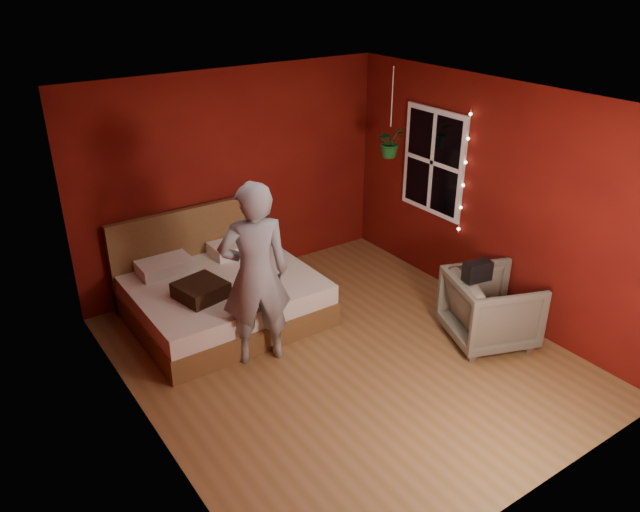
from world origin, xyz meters
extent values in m
plane|color=brown|center=(0.00, 0.00, 0.00)|extent=(4.50, 4.50, 0.00)
cube|color=#66130A|center=(0.00, 2.26, 1.30)|extent=(4.00, 0.02, 2.60)
cube|color=#66130A|center=(0.00, -2.26, 1.30)|extent=(4.00, 0.02, 2.60)
cube|color=#66130A|center=(-2.01, 0.00, 1.30)|extent=(0.02, 4.50, 2.60)
cube|color=#66130A|center=(2.01, 0.00, 1.30)|extent=(0.02, 4.50, 2.60)
cube|color=white|center=(0.00, 0.00, 2.61)|extent=(4.00, 4.50, 0.02)
cube|color=white|center=(1.97, 0.90, 1.50)|extent=(0.04, 0.97, 1.27)
cube|color=black|center=(1.96, 0.90, 1.50)|extent=(0.02, 0.85, 1.15)
cube|color=white|center=(1.95, 0.90, 1.50)|extent=(0.03, 0.05, 1.15)
cube|color=white|center=(1.95, 0.90, 1.50)|extent=(0.03, 0.85, 0.05)
cylinder|color=silver|center=(1.94, 0.38, 1.50)|extent=(0.01, 0.01, 1.45)
sphere|color=#FFF2CC|center=(1.94, 0.38, 0.83)|extent=(0.04, 0.04, 0.04)
sphere|color=#FFF2CC|center=(1.94, 0.38, 1.09)|extent=(0.04, 0.04, 0.04)
sphere|color=#FFF2CC|center=(1.94, 0.38, 1.36)|extent=(0.04, 0.04, 0.04)
sphere|color=#FFF2CC|center=(1.94, 0.38, 1.63)|extent=(0.04, 0.04, 0.04)
sphere|color=#FFF2CC|center=(1.94, 0.38, 1.90)|extent=(0.04, 0.04, 0.04)
sphere|color=#FFF2CC|center=(1.94, 0.38, 2.17)|extent=(0.04, 0.04, 0.04)
cube|color=brown|center=(-0.65, 1.36, 0.14)|extent=(1.98, 1.68, 0.28)
cube|color=silver|center=(-0.65, 1.36, 0.39)|extent=(1.94, 1.65, 0.22)
cube|color=brown|center=(-0.65, 2.16, 0.54)|extent=(1.98, 0.08, 1.09)
cube|color=silver|center=(-1.10, 1.92, 0.56)|extent=(0.59, 0.38, 0.14)
cube|color=silver|center=(-0.21, 1.92, 0.56)|extent=(0.59, 0.38, 0.14)
imported|color=gray|center=(-0.71, 0.50, 0.95)|extent=(0.79, 0.63, 1.90)
imported|color=#686352|center=(1.46, -0.61, 0.39)|extent=(1.09, 1.07, 0.77)
cube|color=black|center=(1.23, -0.57, 0.87)|extent=(0.30, 0.19, 0.20)
cube|color=#311C10|center=(-1.01, 1.16, 0.58)|extent=(0.54, 0.54, 0.16)
cylinder|color=silver|center=(1.56, 1.24, 2.26)|extent=(0.01, 0.01, 0.68)
imported|color=#1A5D1E|center=(1.56, 1.24, 1.73)|extent=(0.36, 0.32, 0.37)
camera|label=1|loc=(-3.22, -4.24, 3.72)|focal=35.00mm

